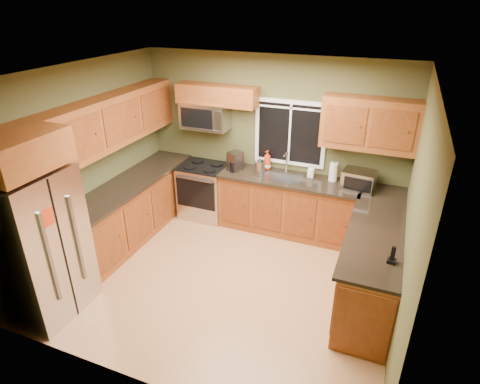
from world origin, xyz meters
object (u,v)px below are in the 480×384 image
Objects in this scene: cordless_phone at (392,258)px; soap_bottle_c at (267,164)px; toaster_oven at (359,180)px; range at (205,191)px; coffee_maker at (235,162)px; refrigerator at (39,245)px; soap_bottle_b at (311,171)px; microwave at (205,116)px; kettle at (260,167)px; paper_towel_roll at (333,172)px; soap_bottle_a at (267,160)px.

soap_bottle_c is at bearing 136.33° from cordless_phone.
range is at bearing -179.82° from toaster_oven.
refrigerator is at bearing -114.54° from coffee_maker.
toaster_oven is (3.16, 2.78, 0.18)m from refrigerator.
coffee_maker reaches higher than soap_bottle_b.
coffee_maker is (0.57, -0.15, -0.65)m from microwave.
coffee_maker reaches higher than cordless_phone.
coffee_maker reaches higher than soap_bottle_c.
refrigerator is 3.75× the size of toaster_oven.
toaster_oven is 1.48m from kettle.
cordless_phone is at bearing -29.07° from range.
paper_towel_roll is (1.08, 0.21, 0.01)m from kettle.
kettle is (-1.48, -0.06, -0.01)m from toaster_oven.
cordless_phone reaches higher than range.
microwave reaches higher than refrigerator.
microwave is 1.88m from soap_bottle_b.
coffee_maker is at bearing -179.49° from toaster_oven.
refrigerator is 3.88m from cordless_phone.
soap_bottle_b is at bearing 167.14° from toaster_oven.
refrigerator is 5.93× the size of coffee_maker.
paper_towel_roll is 1.06m from soap_bottle_c.
refrigerator is at bearing -119.76° from soap_bottle_a.
soap_bottle_a is 1.53× the size of soap_bottle_b.
microwave is 1.58× the size of toaster_oven.
soap_bottle_a is at bearing 60.24° from refrigerator.
soap_bottle_b is at bearing 16.55° from kettle.
refrigerator is 6.41× the size of kettle.
kettle is 1.10m from paper_towel_roll.
range is 1.19m from soap_bottle_c.
soap_bottle_c is (0.02, 0.28, -0.05)m from kettle.
soap_bottle_b is (1.18, 0.18, -0.04)m from coffee_maker.
cordless_phone is (2.46, -1.68, -0.08)m from coffee_maker.
paper_towel_roll reaches higher than range.
range is 0.84m from coffee_maker.
cordless_phone reaches higher than soap_bottle_c.
paper_towel_roll is 0.34m from soap_bottle_b.
refrigerator is at bearing -138.73° from toaster_oven.
paper_towel_roll reaches higher than toaster_oven.
toaster_oven is 1.58× the size of coffee_maker.
coffee_maker is at bearing 145.73° from cordless_phone.
toaster_oven is at bearing -8.73° from soap_bottle_a.
refrigerator is 5.72× the size of paper_towel_roll.
microwave is at bearing -174.75° from soap_bottle_a.
kettle is (1.69, 2.72, 0.17)m from refrigerator.
soap_bottle_c is at bearing 60.27° from refrigerator.
coffee_maker is 2.98m from cordless_phone.
coffee_maker is 1.08× the size of kettle.
toaster_oven is at bearing -8.71° from soap_bottle_c.
refrigerator is 3.46m from soap_bottle_c.
microwave is 2.50× the size of coffee_maker.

